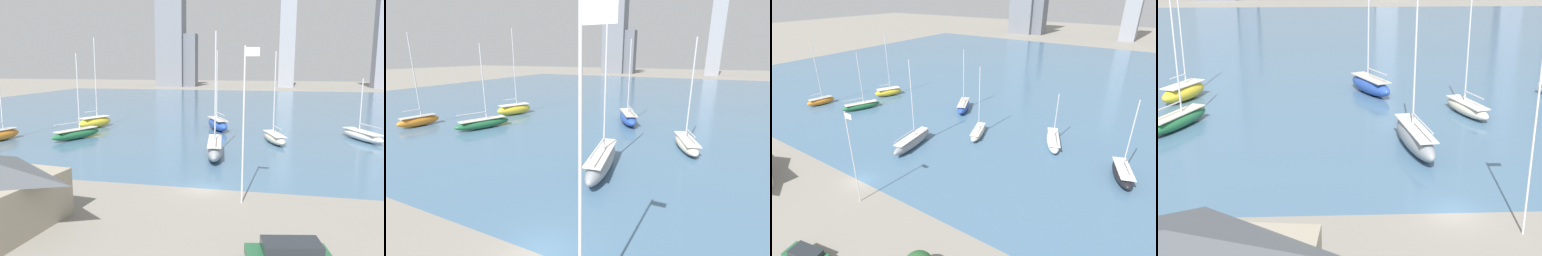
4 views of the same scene
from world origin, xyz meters
TOP-DOWN VIEW (x-y plane):
  - ground_plane at (0.00, 0.00)m, footprint 500.00×500.00m
  - harbor_water at (0.00, 70.00)m, footprint 180.00×140.00m
  - flag_pole at (3.97, -3.03)m, footprint 1.24×0.14m
  - sailboat_green at (-24.18, 19.82)m, footprint 5.45×9.16m
  - sailboat_orange at (-35.15, 16.25)m, footprint 3.19×6.92m
  - sailboat_gray at (-0.75, 12.56)m, footprint 3.40×10.74m
  - sailboat_cream at (6.81, 23.23)m, footprint 4.38×8.26m
  - sailboat_blue at (-3.25, 32.93)m, footprint 5.91×9.01m
  - sailboat_yellow at (-26.26, 30.60)m, footprint 5.36×7.67m

SIDE VIEW (x-z plane):
  - ground_plane at x=0.00m, z-range 0.00..0.00m
  - harbor_water at x=0.00m, z-range 0.00..0.00m
  - sailboat_cream at x=6.81m, z-range -5.98..7.72m
  - sailboat_green at x=-24.18m, z-range -5.83..7.65m
  - sailboat_orange at x=-35.15m, z-range -6.54..8.62m
  - sailboat_blue at x=-3.25m, z-range -6.02..8.28m
  - sailboat_yellow at x=-26.26m, z-range -7.18..9.49m
  - sailboat_gray at x=-0.75m, z-range -6.76..9.15m
  - flag_pole at x=3.97m, z-range 0.50..13.78m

